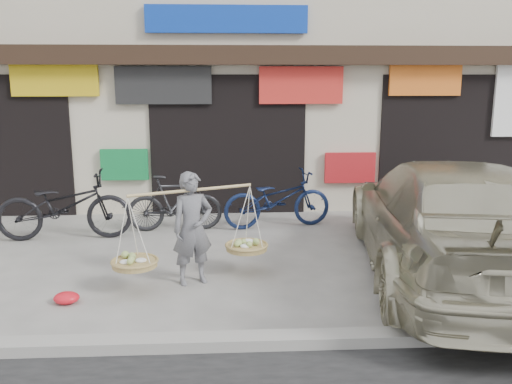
{
  "coord_description": "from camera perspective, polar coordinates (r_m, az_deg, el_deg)",
  "views": [
    {
      "loc": [
        -0.03,
        -7.01,
        2.67
      ],
      "look_at": [
        0.4,
        0.9,
        0.97
      ],
      "focal_mm": 38.0,
      "sensor_mm": 36.0,
      "label": 1
    }
  ],
  "objects": [
    {
      "name": "ground",
      "position": [
        7.5,
        -2.74,
        -8.76
      ],
      "size": [
        70.0,
        70.0,
        0.0
      ],
      "primitive_type": "plane",
      "color": "gray",
      "rests_on": "ground"
    },
    {
      "name": "kerb",
      "position": [
        5.65,
        -2.59,
        -15.43
      ],
      "size": [
        70.0,
        0.25,
        0.12
      ],
      "primitive_type": "cube",
      "color": "gray",
      "rests_on": "ground"
    },
    {
      "name": "shophouse_block",
      "position": [
        13.45,
        -3.11,
        15.41
      ],
      "size": [
        14.0,
        6.32,
        7.0
      ],
      "color": "beige",
      "rests_on": "ground"
    },
    {
      "name": "street_vendor",
      "position": [
        7.08,
        -6.68,
        -4.35
      ],
      "size": [
        1.98,
        1.14,
        1.48
      ],
      "rotation": [
        0.0,
        0.0,
        0.39
      ],
      "color": "slate",
      "rests_on": "ground"
    },
    {
      "name": "bike_0",
      "position": [
        9.49,
        -19.53,
        -1.37
      ],
      "size": [
        2.23,
        0.93,
        1.15
      ],
      "primitive_type": "imported",
      "rotation": [
        0.0,
        0.0,
        1.65
      ],
      "color": "black",
      "rests_on": "ground"
    },
    {
      "name": "bike_1",
      "position": [
        9.58,
        -8.55,
        -1.15
      ],
      "size": [
        1.68,
        0.57,
        0.99
      ],
      "primitive_type": "imported",
      "rotation": [
        0.0,
        0.0,
        1.64
      ],
      "color": "black",
      "rests_on": "ground"
    },
    {
      "name": "bike_2",
      "position": [
        9.69,
        2.26,
        -0.77
      ],
      "size": [
        2.05,
        1.04,
        1.03
      ],
      "primitive_type": "imported",
      "rotation": [
        0.0,
        0.0,
        1.76
      ],
      "color": "#0F1938",
      "rests_on": "ground"
    },
    {
      "name": "suv",
      "position": [
        7.69,
        19.66,
        -2.69
      ],
      "size": [
        3.04,
        5.79,
        1.6
      ],
      "rotation": [
        0.0,
        0.0,
        2.99
      ],
      "color": "#BFB899",
      "rests_on": "ground"
    },
    {
      "name": "red_bag",
      "position": [
        6.98,
        -19.32,
        -10.47
      ],
      "size": [
        0.31,
        0.25,
        0.14
      ],
      "primitive_type": "ellipsoid",
      "color": "red",
      "rests_on": "ground"
    }
  ]
}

